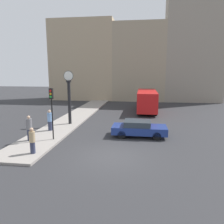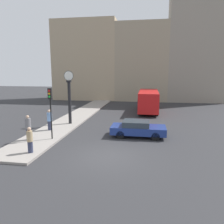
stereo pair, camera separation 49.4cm
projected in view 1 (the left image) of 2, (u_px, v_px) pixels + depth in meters
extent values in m
plane|color=#2D2D30|center=(110.00, 157.00, 12.99)|extent=(120.00, 120.00, 0.00)
cube|color=gray|center=(78.00, 115.00, 25.10)|extent=(2.96, 27.36, 0.15)
cube|color=tan|center=(83.00, 61.00, 39.54)|extent=(11.29, 5.00, 13.90)
cube|color=gray|center=(139.00, 63.00, 38.22)|extent=(8.85, 5.00, 13.14)
cube|color=gray|center=(194.00, 43.00, 36.41)|extent=(9.25, 5.00, 19.35)
cube|color=navy|center=(139.00, 129.00, 17.04)|extent=(4.20, 1.88, 0.57)
cube|color=#2D3842|center=(137.00, 123.00, 16.97)|extent=(2.02, 1.69, 0.42)
cylinder|color=black|center=(156.00, 130.00, 17.71)|extent=(0.62, 0.22, 0.62)
cylinder|color=black|center=(157.00, 136.00, 16.09)|extent=(0.62, 0.22, 0.62)
cylinder|color=black|center=(124.00, 129.00, 18.07)|extent=(0.62, 0.22, 0.62)
cylinder|color=black|center=(122.00, 135.00, 16.45)|extent=(0.62, 0.22, 0.62)
cube|color=red|center=(147.00, 100.00, 27.59)|extent=(2.33, 7.85, 2.27)
cube|color=#1E232D|center=(147.00, 99.00, 27.56)|extent=(2.35, 7.69, 0.68)
cylinder|color=black|center=(154.00, 105.00, 30.00)|extent=(0.28, 0.90, 0.90)
cylinder|color=black|center=(139.00, 105.00, 30.29)|extent=(0.28, 0.90, 0.90)
cylinder|color=black|center=(156.00, 112.00, 25.26)|extent=(0.28, 0.90, 0.90)
cylinder|color=black|center=(138.00, 111.00, 25.55)|extent=(0.28, 0.90, 0.90)
cylinder|color=black|center=(52.00, 119.00, 15.62)|extent=(0.09, 0.09, 2.94)
cube|color=black|center=(51.00, 94.00, 15.28)|extent=(0.26, 0.20, 0.76)
cylinder|color=red|center=(50.00, 91.00, 15.13)|extent=(0.15, 0.04, 0.15)
cylinder|color=orange|center=(50.00, 94.00, 15.17)|extent=(0.15, 0.04, 0.15)
cylinder|color=green|center=(51.00, 97.00, 15.20)|extent=(0.15, 0.04, 0.15)
cylinder|color=black|center=(69.00, 103.00, 20.34)|extent=(0.28, 0.28, 3.89)
cube|color=black|center=(69.00, 81.00, 19.98)|extent=(0.37, 0.37, 0.17)
cylinder|color=black|center=(68.00, 76.00, 19.89)|extent=(0.90, 0.04, 0.90)
cylinder|color=white|center=(68.00, 76.00, 19.89)|extent=(0.84, 0.06, 0.84)
cylinder|color=#2D334C|center=(50.00, 126.00, 18.24)|extent=(0.34, 0.34, 0.77)
cylinder|color=#729ED8|center=(50.00, 117.00, 18.10)|extent=(0.40, 0.40, 0.71)
sphere|color=tan|center=(49.00, 111.00, 18.02)|extent=(0.26, 0.26, 0.26)
cylinder|color=#2D334C|center=(33.00, 148.00, 13.07)|extent=(0.30, 0.30, 0.70)
cylinder|color=tan|center=(32.00, 137.00, 12.95)|extent=(0.35, 0.35, 0.65)
sphere|color=tan|center=(31.00, 130.00, 12.87)|extent=(0.23, 0.23, 0.23)
cylinder|color=#2D334C|center=(30.00, 135.00, 15.52)|extent=(0.34, 0.34, 0.81)
cylinder|color=slate|center=(29.00, 124.00, 15.38)|extent=(0.40, 0.40, 0.76)
sphere|color=tan|center=(29.00, 117.00, 15.29)|extent=(0.23, 0.23, 0.23)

